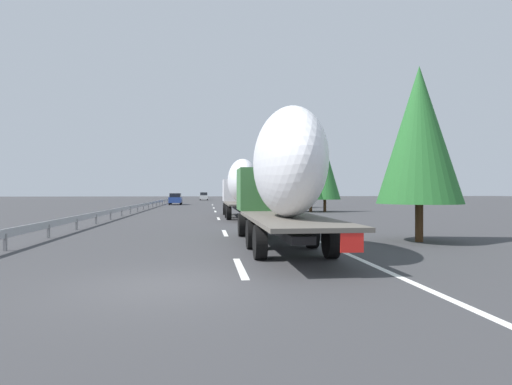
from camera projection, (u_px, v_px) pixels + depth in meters
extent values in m
plane|color=#38383A|center=(199.00, 209.00, 49.04)|extent=(260.00, 260.00, 0.00)
cube|color=white|center=(240.00, 268.00, 11.49)|extent=(3.20, 0.20, 0.01)
cube|color=white|center=(225.00, 233.00, 21.15)|extent=(3.20, 0.20, 0.01)
cube|color=white|center=(219.00, 219.00, 32.36)|extent=(3.20, 0.20, 0.01)
cube|color=white|center=(215.00, 211.00, 43.84)|extent=(3.20, 0.20, 0.01)
cube|color=white|center=(214.00, 208.00, 53.27)|extent=(3.20, 0.20, 0.01)
cube|color=white|center=(212.00, 205.00, 65.24)|extent=(3.20, 0.20, 0.01)
cube|color=white|center=(243.00, 207.00, 54.63)|extent=(110.00, 0.20, 0.01)
cube|color=silver|center=(237.00, 190.00, 37.84)|extent=(2.40, 2.50, 1.90)
cube|color=black|center=(236.00, 185.00, 38.93)|extent=(0.08, 2.12, 0.80)
cube|color=#262628|center=(240.00, 208.00, 35.05)|extent=(10.35, 0.70, 0.24)
cube|color=#59544C|center=(243.00, 204.00, 32.25)|extent=(8.85, 2.50, 0.12)
ellipsoid|color=white|center=(242.00, 181.00, 32.62)|extent=(7.06, 2.20, 3.31)
cube|color=red|center=(259.00, 209.00, 27.97)|extent=(0.04, 0.56, 0.56)
cylinder|color=black|center=(225.00, 209.00, 37.72)|extent=(1.04, 0.30, 1.04)
cylinder|color=black|center=(250.00, 209.00, 37.97)|extent=(1.04, 0.30, 1.04)
cylinder|color=black|center=(227.00, 211.00, 33.32)|extent=(1.04, 0.35, 1.04)
cylinder|color=black|center=(255.00, 211.00, 33.57)|extent=(1.04, 0.35, 1.04)
cylinder|color=black|center=(229.00, 213.00, 30.94)|extent=(1.04, 0.35, 1.04)
cylinder|color=black|center=(259.00, 212.00, 31.19)|extent=(1.04, 0.35, 1.04)
cube|color=#387038|center=(266.00, 189.00, 19.74)|extent=(2.40, 2.50, 1.90)
cube|color=black|center=(262.00, 179.00, 20.84)|extent=(0.08, 2.12, 0.80)
cube|color=#262628|center=(275.00, 226.00, 17.00)|extent=(10.18, 0.70, 0.24)
cube|color=#59544C|center=(288.00, 219.00, 14.25)|extent=(8.66, 2.50, 0.12)
ellipsoid|color=white|center=(287.00, 163.00, 14.44)|extent=(6.52, 2.20, 3.64)
cube|color=red|center=(352.00, 241.00, 10.06)|extent=(0.04, 0.56, 0.56)
cylinder|color=black|center=(242.00, 225.00, 19.62)|extent=(1.04, 0.30, 1.04)
cylinder|color=black|center=(289.00, 225.00, 19.88)|extent=(1.04, 0.30, 1.04)
cylinder|color=black|center=(252.00, 234.00, 15.32)|extent=(1.04, 0.35, 1.04)
cylinder|color=black|center=(312.00, 234.00, 15.57)|extent=(1.04, 0.35, 1.04)
cylinder|color=black|center=(260.00, 242.00, 12.94)|extent=(1.04, 0.35, 1.04)
cylinder|color=black|center=(331.00, 241.00, 13.19)|extent=(1.04, 0.35, 1.04)
cube|color=#28479E|center=(176.00, 200.00, 66.29)|extent=(4.69, 1.82, 0.84)
cube|color=black|center=(175.00, 195.00, 65.94)|extent=(2.58, 1.60, 0.61)
cylinder|color=black|center=(171.00, 202.00, 67.64)|extent=(0.64, 0.22, 0.64)
cylinder|color=black|center=(181.00, 202.00, 67.83)|extent=(0.64, 0.22, 0.64)
cylinder|color=black|center=(169.00, 203.00, 64.75)|extent=(0.64, 0.22, 0.64)
cylinder|color=black|center=(180.00, 203.00, 64.94)|extent=(0.64, 0.22, 0.64)
cube|color=white|center=(204.00, 197.00, 99.60)|extent=(4.02, 1.83, 0.84)
cube|color=black|center=(204.00, 194.00, 99.30)|extent=(2.21, 1.61, 0.66)
cylinder|color=black|center=(200.00, 199.00, 100.75)|extent=(0.64, 0.22, 0.64)
cylinder|color=black|center=(207.00, 199.00, 100.94)|extent=(0.64, 0.22, 0.64)
cylinder|color=black|center=(200.00, 199.00, 98.27)|extent=(0.64, 0.22, 0.64)
cylinder|color=black|center=(207.00, 199.00, 98.46)|extent=(0.64, 0.22, 0.64)
cylinder|color=gray|center=(257.00, 199.00, 49.21)|extent=(0.10, 0.10, 2.28)
cube|color=#2D569E|center=(257.00, 186.00, 49.21)|extent=(0.06, 0.90, 0.70)
cylinder|color=#472D19|center=(254.00, 198.00, 94.65)|extent=(0.30, 0.30, 1.22)
cone|color=#286B2D|center=(254.00, 182.00, 94.64)|extent=(2.56, 2.56, 5.76)
cylinder|color=#472D19|center=(419.00, 223.00, 17.51)|extent=(0.32, 0.32, 1.56)
cone|color=#286B2D|center=(419.00, 135.00, 17.50)|extent=(3.41, 3.41, 5.63)
cylinder|color=#472D19|center=(299.00, 202.00, 54.64)|extent=(0.35, 0.35, 1.31)
cone|color=#194C1E|center=(299.00, 183.00, 54.63)|extent=(3.13, 3.13, 3.55)
cylinder|color=#472D19|center=(325.00, 206.00, 43.26)|extent=(0.30, 0.30, 1.25)
cone|color=#286B2D|center=(325.00, 172.00, 43.25)|extent=(3.17, 3.17, 5.51)
cylinder|color=#472D19|center=(311.00, 206.00, 43.26)|extent=(0.32, 0.32, 1.25)
cone|color=#1E5B23|center=(311.00, 178.00, 43.25)|extent=(3.73, 3.73, 4.39)
cylinder|color=#472D19|center=(275.00, 200.00, 70.60)|extent=(0.31, 0.31, 1.22)
cone|color=#286B2D|center=(275.00, 181.00, 70.59)|extent=(3.16, 3.16, 5.18)
cube|color=#9EA0A5|center=(148.00, 204.00, 51.33)|extent=(94.00, 0.06, 0.32)
cube|color=slate|center=(5.00, 242.00, 14.79)|extent=(0.10, 0.10, 0.60)
cube|color=slate|center=(48.00, 231.00, 18.85)|extent=(0.10, 0.10, 0.60)
cube|color=slate|center=(76.00, 224.00, 22.91)|extent=(0.10, 0.10, 0.60)
cube|color=slate|center=(96.00, 219.00, 26.97)|extent=(0.10, 0.10, 0.60)
cube|color=slate|center=(111.00, 216.00, 31.03)|extent=(0.10, 0.10, 0.60)
cube|color=slate|center=(122.00, 213.00, 35.09)|extent=(0.10, 0.10, 0.60)
cube|color=slate|center=(130.00, 211.00, 39.15)|extent=(0.10, 0.10, 0.60)
cube|color=slate|center=(138.00, 209.00, 43.21)|extent=(0.10, 0.10, 0.60)
cube|color=slate|center=(143.00, 207.00, 47.27)|extent=(0.10, 0.10, 0.60)
cube|color=slate|center=(148.00, 206.00, 51.33)|extent=(0.10, 0.10, 0.60)
cube|color=slate|center=(153.00, 205.00, 55.39)|extent=(0.10, 0.10, 0.60)
cube|color=slate|center=(156.00, 204.00, 59.45)|extent=(0.10, 0.10, 0.60)
cube|color=slate|center=(160.00, 203.00, 63.51)|extent=(0.10, 0.10, 0.60)
cube|color=slate|center=(162.00, 203.00, 67.57)|extent=(0.10, 0.10, 0.60)
cube|color=slate|center=(165.00, 202.00, 71.63)|extent=(0.10, 0.10, 0.60)
cube|color=slate|center=(167.00, 201.00, 75.69)|extent=(0.10, 0.10, 0.60)
cube|color=slate|center=(169.00, 201.00, 79.75)|extent=(0.10, 0.10, 0.60)
cube|color=slate|center=(171.00, 200.00, 83.81)|extent=(0.10, 0.10, 0.60)
cube|color=slate|center=(173.00, 200.00, 87.87)|extent=(0.10, 0.10, 0.60)
cube|color=slate|center=(174.00, 200.00, 91.93)|extent=(0.10, 0.10, 0.60)
cube|color=slate|center=(175.00, 199.00, 95.99)|extent=(0.10, 0.10, 0.60)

